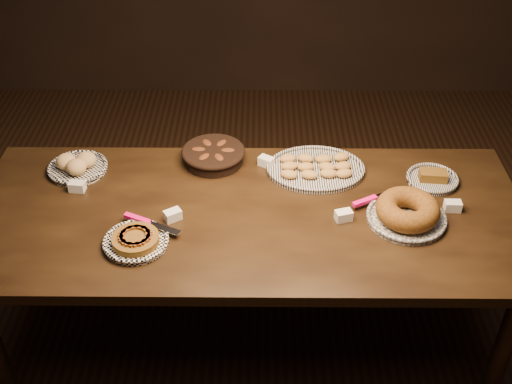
{
  "coord_description": "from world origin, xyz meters",
  "views": [
    {
      "loc": [
        0.05,
        -2.14,
        2.48
      ],
      "look_at": [
        0.03,
        0.05,
        0.82
      ],
      "focal_mm": 45.0,
      "sensor_mm": 36.0,
      "label": 1
    }
  ],
  "objects_px": {
    "bundt_cake_plate": "(407,212)",
    "madeleine_platter": "(316,168)",
    "apple_tart_plate": "(136,240)",
    "buffet_table": "(249,225)"
  },
  "relations": [
    {
      "from": "apple_tart_plate",
      "to": "madeleine_platter",
      "type": "distance_m",
      "value": 0.92
    },
    {
      "from": "buffet_table",
      "to": "madeleine_platter",
      "type": "distance_m",
      "value": 0.44
    },
    {
      "from": "madeleine_platter",
      "to": "apple_tart_plate",
      "type": "bearing_deg",
      "value": -144.36
    },
    {
      "from": "bundt_cake_plate",
      "to": "buffet_table",
      "type": "bearing_deg",
      "value": 152.03
    },
    {
      "from": "madeleine_platter",
      "to": "bundt_cake_plate",
      "type": "height_order",
      "value": "bundt_cake_plate"
    },
    {
      "from": "buffet_table",
      "to": "apple_tart_plate",
      "type": "xyz_separation_m",
      "value": [
        -0.45,
        -0.21,
        0.09
      ]
    },
    {
      "from": "buffet_table",
      "to": "apple_tart_plate",
      "type": "relative_size",
      "value": 7.69
    },
    {
      "from": "bundt_cake_plate",
      "to": "madeleine_platter",
      "type": "bearing_deg",
      "value": 111.48
    },
    {
      "from": "bundt_cake_plate",
      "to": "apple_tart_plate",
      "type": "bearing_deg",
      "value": 164.46
    },
    {
      "from": "apple_tart_plate",
      "to": "madeleine_platter",
      "type": "xyz_separation_m",
      "value": [
        0.76,
        0.51,
        -0.0
      ]
    }
  ]
}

